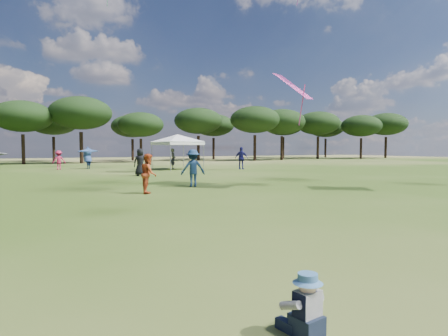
# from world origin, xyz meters

# --- Properties ---
(tree_line) EXTENTS (108.78, 17.63, 7.77)m
(tree_line) POSITION_xyz_m (2.39, 47.41, 5.42)
(tree_line) COLOR black
(tree_line) RESTS_ON ground
(tent_right) EXTENTS (6.43, 6.43, 3.15)m
(tent_right) POSITION_xyz_m (8.74, 27.74, 2.73)
(tent_right) COLOR gray
(tent_right) RESTS_ON ground
(toddler) EXTENTS (0.42, 0.46, 0.60)m
(toddler) POSITION_xyz_m (0.34, 1.64, 0.27)
(toddler) COLOR black
(toddler) RESTS_ON ground
(festival_crowd) EXTENTS (30.46, 20.66, 1.91)m
(festival_crowd) POSITION_xyz_m (-2.75, 24.66, 0.89)
(festival_crowd) COLOR black
(festival_crowd) RESTS_ON ground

